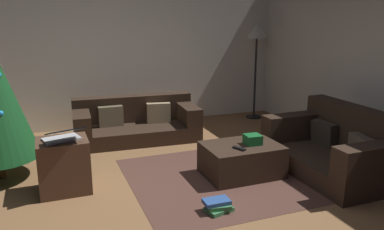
# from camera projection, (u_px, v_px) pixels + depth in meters

# --- Properties ---
(ground_plane) EXTENTS (6.40, 6.40, 0.00)m
(ground_plane) POSITION_uv_depth(u_px,v_px,m) (158.00, 206.00, 3.88)
(ground_plane) COLOR brown
(rear_partition) EXTENTS (6.40, 0.12, 2.60)m
(rear_partition) POSITION_uv_depth(u_px,v_px,m) (102.00, 49.00, 6.39)
(rear_partition) COLOR silver
(rear_partition) RESTS_ON ground_plane
(couch_left) EXTENTS (1.87, 0.96, 0.63)m
(couch_left) POSITION_uv_depth(u_px,v_px,m) (136.00, 123.00, 5.94)
(couch_left) COLOR #332319
(couch_left) RESTS_ON ground_plane
(couch_right) EXTENTS (0.96, 1.58, 0.78)m
(couch_right) POSITION_uv_depth(u_px,v_px,m) (337.00, 148.00, 4.66)
(couch_right) COLOR #332319
(couch_right) RESTS_ON ground_plane
(ottoman) EXTENTS (0.88, 0.63, 0.37)m
(ottoman) POSITION_uv_depth(u_px,v_px,m) (241.00, 160.00, 4.58)
(ottoman) COLOR #332319
(ottoman) RESTS_ON ground_plane
(gift_box) EXTENTS (0.19, 0.18, 0.11)m
(gift_box) POSITION_uv_depth(u_px,v_px,m) (253.00, 140.00, 4.54)
(gift_box) COLOR #19662D
(gift_box) RESTS_ON ottoman
(tv_remote) EXTENTS (0.11, 0.17, 0.02)m
(tv_remote) POSITION_uv_depth(u_px,v_px,m) (239.00, 148.00, 4.38)
(tv_remote) COLOR black
(tv_remote) RESTS_ON ottoman
(side_table) EXTENTS (0.52, 0.44, 0.57)m
(side_table) POSITION_uv_depth(u_px,v_px,m) (64.00, 166.00, 4.14)
(side_table) COLOR #4C3323
(side_table) RESTS_ON ground_plane
(laptop) EXTENTS (0.44, 0.46, 0.17)m
(laptop) POSITION_uv_depth(u_px,v_px,m) (63.00, 136.00, 4.01)
(laptop) COLOR silver
(laptop) RESTS_ON side_table
(book_stack) EXTENTS (0.29, 0.23, 0.12)m
(book_stack) POSITION_uv_depth(u_px,v_px,m) (218.00, 206.00, 3.75)
(book_stack) COLOR #387A47
(book_stack) RESTS_ON ground_plane
(corner_lamp) EXTENTS (0.36, 0.36, 1.68)m
(corner_lamp) POSITION_uv_depth(u_px,v_px,m) (257.00, 39.00, 6.86)
(corner_lamp) COLOR black
(corner_lamp) RESTS_ON ground_plane
(area_rug) EXTENTS (2.60, 2.00, 0.01)m
(area_rug) POSITION_uv_depth(u_px,v_px,m) (241.00, 174.00, 4.63)
(area_rug) COLOR #52332A
(area_rug) RESTS_ON ground_plane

